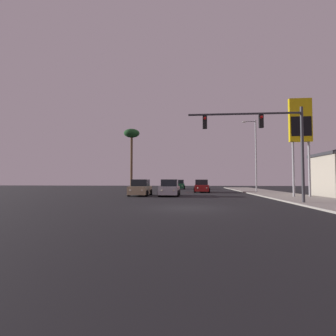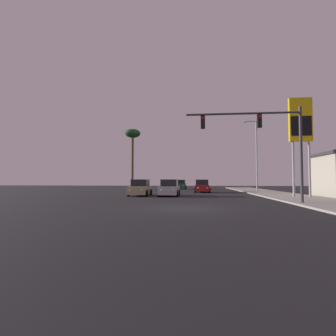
{
  "view_description": "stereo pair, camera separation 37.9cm",
  "coord_description": "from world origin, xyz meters",
  "px_view_note": "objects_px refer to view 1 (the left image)",
  "views": [
    {
      "loc": [
        0.13,
        -15.28,
        1.61
      ],
      "look_at": [
        -2.37,
        13.76,
        2.96
      ],
      "focal_mm": 28.0,
      "sensor_mm": 36.0,
      "label": 1
    },
    {
      "loc": [
        0.51,
        -15.25,
        1.61
      ],
      "look_at": [
        -2.37,
        13.76,
        2.96
      ],
      "focal_mm": 28.0,
      "sensor_mm": 36.0,
      "label": 2
    }
  ],
  "objects_px": {
    "car_silver": "(170,188)",
    "car_tan": "(140,188)",
    "car_green": "(179,185)",
    "palm_tree_mid": "(132,137)",
    "car_red": "(201,186)",
    "gas_station_sign": "(300,126)",
    "street_lamp": "(255,152)",
    "traffic_light_mast": "(268,134)"
  },
  "relations": [
    {
      "from": "car_silver",
      "to": "car_green",
      "type": "xyz_separation_m",
      "value": [
        0.11,
        20.67,
        0.0
      ]
    },
    {
      "from": "traffic_light_mast",
      "to": "street_lamp",
      "type": "xyz_separation_m",
      "value": [
        2.69,
        14.9,
        0.36
      ]
    },
    {
      "from": "car_red",
      "to": "car_green",
      "type": "bearing_deg",
      "value": -72.69
    },
    {
      "from": "car_tan",
      "to": "traffic_light_mast",
      "type": "xyz_separation_m",
      "value": [
        10.5,
        -8.44,
        3.99
      ]
    },
    {
      "from": "street_lamp",
      "to": "traffic_light_mast",
      "type": "bearing_deg",
      "value": -100.23
    },
    {
      "from": "traffic_light_mast",
      "to": "palm_tree_mid",
      "type": "xyz_separation_m",
      "value": [
        -14.31,
        20.9,
        3.48
      ]
    },
    {
      "from": "car_red",
      "to": "traffic_light_mast",
      "type": "xyz_separation_m",
      "value": [
        3.87,
        -16.8,
        3.99
      ]
    },
    {
      "from": "car_green",
      "to": "car_red",
      "type": "bearing_deg",
      "value": 105.53
    },
    {
      "from": "car_green",
      "to": "car_tan",
      "type": "bearing_deg",
      "value": 80.98
    },
    {
      "from": "car_silver",
      "to": "traffic_light_mast",
      "type": "distance_m",
      "value": 11.9
    },
    {
      "from": "car_red",
      "to": "palm_tree_mid",
      "type": "height_order",
      "value": "palm_tree_mid"
    },
    {
      "from": "car_green",
      "to": "traffic_light_mast",
      "type": "relative_size",
      "value": 0.55
    },
    {
      "from": "car_green",
      "to": "car_tan",
      "type": "relative_size",
      "value": 1.0
    },
    {
      "from": "car_tan",
      "to": "gas_station_sign",
      "type": "relative_size",
      "value": 0.48
    },
    {
      "from": "gas_station_sign",
      "to": "palm_tree_mid",
      "type": "relative_size",
      "value": 0.95
    },
    {
      "from": "car_tan",
      "to": "palm_tree_mid",
      "type": "bearing_deg",
      "value": -72.85
    },
    {
      "from": "car_silver",
      "to": "car_tan",
      "type": "distance_m",
      "value": 3.05
    },
    {
      "from": "gas_station_sign",
      "to": "street_lamp",
      "type": "bearing_deg",
      "value": 103.63
    },
    {
      "from": "car_tan",
      "to": "palm_tree_mid",
      "type": "relative_size",
      "value": 0.46
    },
    {
      "from": "car_red",
      "to": "car_tan",
      "type": "height_order",
      "value": "same"
    },
    {
      "from": "car_silver",
      "to": "car_tan",
      "type": "height_order",
      "value": "same"
    },
    {
      "from": "car_silver",
      "to": "car_tan",
      "type": "xyz_separation_m",
      "value": [
        -3.05,
        0.06,
        0.0
      ]
    },
    {
      "from": "car_green",
      "to": "traffic_light_mast",
      "type": "bearing_deg",
      "value": 103.87
    },
    {
      "from": "car_red",
      "to": "palm_tree_mid",
      "type": "bearing_deg",
      "value": -20.0
    },
    {
      "from": "car_green",
      "to": "street_lamp",
      "type": "xyz_separation_m",
      "value": [
        10.03,
        -14.15,
        4.36
      ]
    },
    {
      "from": "car_tan",
      "to": "traffic_light_mast",
      "type": "bearing_deg",
      "value": 141.36
    },
    {
      "from": "traffic_light_mast",
      "to": "gas_station_sign",
      "type": "xyz_separation_m",
      "value": [
        4.76,
        6.37,
        1.86
      ]
    },
    {
      "from": "street_lamp",
      "to": "car_red",
      "type": "bearing_deg",
      "value": 163.83
    },
    {
      "from": "street_lamp",
      "to": "car_tan",
      "type": "bearing_deg",
      "value": -153.9
    },
    {
      "from": "car_tan",
      "to": "car_green",
      "type": "bearing_deg",
      "value": -98.56
    },
    {
      "from": "car_tan",
      "to": "car_red",
      "type": "bearing_deg",
      "value": -128.27
    },
    {
      "from": "car_tan",
      "to": "street_lamp",
      "type": "xyz_separation_m",
      "value": [
        13.19,
        6.46,
        4.36
      ]
    },
    {
      "from": "street_lamp",
      "to": "gas_station_sign",
      "type": "relative_size",
      "value": 1.0
    },
    {
      "from": "street_lamp",
      "to": "palm_tree_mid",
      "type": "relative_size",
      "value": 0.95
    },
    {
      "from": "car_green",
      "to": "palm_tree_mid",
      "type": "distance_m",
      "value": 13.06
    },
    {
      "from": "car_silver",
      "to": "gas_station_sign",
      "type": "height_order",
      "value": "gas_station_sign"
    },
    {
      "from": "car_green",
      "to": "traffic_light_mast",
      "type": "distance_m",
      "value": 30.22
    },
    {
      "from": "car_green",
      "to": "car_red",
      "type": "height_order",
      "value": "same"
    },
    {
      "from": "car_silver",
      "to": "palm_tree_mid",
      "type": "xyz_separation_m",
      "value": [
        -6.86,
        12.53,
        7.47
      ]
    },
    {
      "from": "traffic_light_mast",
      "to": "gas_station_sign",
      "type": "distance_m",
      "value": 8.17
    },
    {
      "from": "car_red",
      "to": "car_tan",
      "type": "bearing_deg",
      "value": 53.03
    },
    {
      "from": "car_green",
      "to": "street_lamp",
      "type": "distance_m",
      "value": 17.88
    }
  ]
}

